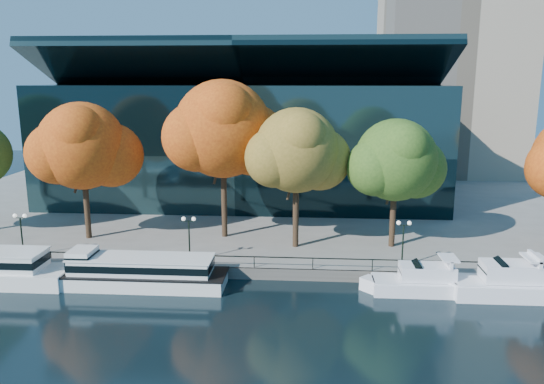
# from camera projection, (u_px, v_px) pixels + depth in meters

# --- Properties ---
(ground) EXTENTS (160.00, 160.00, 0.00)m
(ground) POSITION_uv_depth(u_px,v_px,m) (250.00, 293.00, 42.40)
(ground) COLOR black
(ground) RESTS_ON ground
(promenade) EXTENTS (90.00, 67.08, 1.00)m
(promenade) POSITION_uv_depth(u_px,v_px,m) (277.00, 191.00, 77.75)
(promenade) COLOR slate
(promenade) RESTS_ON ground
(railing) EXTENTS (88.20, 0.08, 0.99)m
(railing) POSITION_uv_depth(u_px,v_px,m) (254.00, 257.00, 45.15)
(railing) COLOR black
(railing) RESTS_ON promenade
(convention_building) EXTENTS (50.00, 24.57, 21.43)m
(convention_building) POSITION_uv_depth(u_px,v_px,m) (246.00, 141.00, 71.84)
(convention_building) COLOR black
(convention_building) RESTS_ON ground
(tour_boat) EXTENTS (16.37, 3.65, 3.11)m
(tour_boat) POSITION_uv_depth(u_px,v_px,m) (131.00, 271.00, 43.61)
(tour_boat) COLOR silver
(tour_boat) RESTS_ON ground
(cruiser_near) EXTENTS (10.53, 2.71, 3.05)m
(cruiser_near) POSITION_uv_depth(u_px,v_px,m) (427.00, 282.00, 42.34)
(cruiser_near) COLOR white
(cruiser_near) RESTS_ON ground
(cruiser_far) EXTENTS (11.05, 3.06, 3.61)m
(cruiser_far) POSITION_uv_depth(u_px,v_px,m) (510.00, 283.00, 41.44)
(cruiser_far) COLOR white
(cruiser_far) RESTS_ON ground
(tree_1) EXTENTS (10.71, 8.78, 13.65)m
(tree_1) POSITION_uv_depth(u_px,v_px,m) (84.00, 148.00, 51.71)
(tree_1) COLOR black
(tree_1) RESTS_ON promenade
(tree_2) EXTENTS (12.05, 9.88, 15.79)m
(tree_2) POSITION_uv_depth(u_px,v_px,m) (225.00, 131.00, 51.87)
(tree_2) COLOR black
(tree_2) RESTS_ON promenade
(tree_3) EXTENTS (9.91, 8.12, 13.27)m
(tree_3) POSITION_uv_depth(u_px,v_px,m) (298.00, 152.00, 48.99)
(tree_3) COLOR black
(tree_3) RESTS_ON promenade
(tree_4) EXTENTS (9.61, 7.88, 12.24)m
(tree_4) POSITION_uv_depth(u_px,v_px,m) (397.00, 162.00, 49.27)
(tree_4) COLOR black
(tree_4) RESTS_ON promenade
(lamp_0) EXTENTS (1.26, 0.36, 4.03)m
(lamp_0) POSITION_uv_depth(u_px,v_px,m) (21.00, 225.00, 47.39)
(lamp_0) COLOR black
(lamp_0) RESTS_ON promenade
(lamp_1) EXTENTS (1.26, 0.36, 4.03)m
(lamp_1) POSITION_uv_depth(u_px,v_px,m) (189.00, 228.00, 46.34)
(lamp_1) COLOR black
(lamp_1) RESTS_ON promenade
(lamp_2) EXTENTS (1.26, 0.36, 4.03)m
(lamp_2) POSITION_uv_depth(u_px,v_px,m) (403.00, 233.00, 45.07)
(lamp_2) COLOR black
(lamp_2) RESTS_ON promenade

